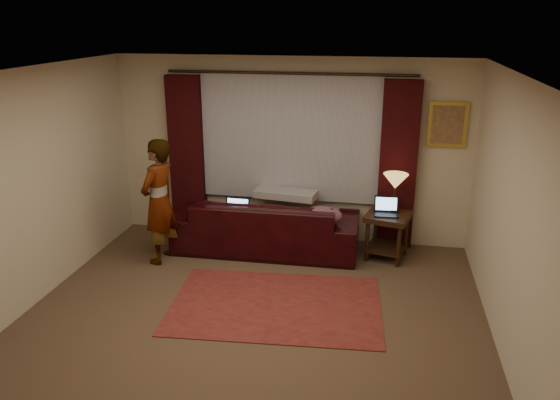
# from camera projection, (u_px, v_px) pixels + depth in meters

# --- Properties ---
(floor) EXTENTS (5.00, 5.00, 0.01)m
(floor) POSITION_uv_depth(u_px,v_px,m) (250.00, 324.00, 5.80)
(floor) COLOR brown
(floor) RESTS_ON ground
(ceiling) EXTENTS (5.00, 5.00, 0.02)m
(ceiling) POSITION_uv_depth(u_px,v_px,m) (245.00, 75.00, 4.96)
(ceiling) COLOR silver
(ceiling) RESTS_ON ground
(wall_back) EXTENTS (5.00, 0.02, 2.60)m
(wall_back) POSITION_uv_depth(u_px,v_px,m) (290.00, 150.00, 7.70)
(wall_back) COLOR beige
(wall_back) RESTS_ON ground
(wall_front) EXTENTS (5.00, 0.02, 2.60)m
(wall_front) POSITION_uv_depth(u_px,v_px,m) (139.00, 357.00, 3.05)
(wall_front) COLOR beige
(wall_front) RESTS_ON ground
(wall_left) EXTENTS (0.02, 5.00, 2.60)m
(wall_left) POSITION_uv_depth(u_px,v_px,m) (20.00, 194.00, 5.82)
(wall_left) COLOR beige
(wall_left) RESTS_ON ground
(wall_right) EXTENTS (0.02, 5.00, 2.60)m
(wall_right) POSITION_uv_depth(u_px,v_px,m) (515.00, 226.00, 4.94)
(wall_right) COLOR beige
(wall_right) RESTS_ON ground
(sheer_curtain) EXTENTS (2.50, 0.05, 1.80)m
(sheer_curtain) POSITION_uv_depth(u_px,v_px,m) (290.00, 137.00, 7.58)
(sheer_curtain) COLOR #A7A7AF
(sheer_curtain) RESTS_ON wall_back
(drape_left) EXTENTS (0.50, 0.14, 2.30)m
(drape_left) POSITION_uv_depth(u_px,v_px,m) (187.00, 156.00, 7.91)
(drape_left) COLOR black
(drape_left) RESTS_ON floor
(drape_right) EXTENTS (0.50, 0.14, 2.30)m
(drape_right) POSITION_uv_depth(u_px,v_px,m) (398.00, 166.00, 7.38)
(drape_right) COLOR black
(drape_right) RESTS_ON floor
(curtain_rod) EXTENTS (0.04, 0.04, 3.40)m
(curtain_rod) POSITION_uv_depth(u_px,v_px,m) (289.00, 73.00, 7.25)
(curtain_rod) COLOR #312112
(curtain_rod) RESTS_ON wall_back
(picture_frame) EXTENTS (0.50, 0.04, 0.60)m
(picture_frame) POSITION_uv_depth(u_px,v_px,m) (447.00, 125.00, 7.16)
(picture_frame) COLOR gold
(picture_frame) RESTS_ON wall_back
(sofa) EXTENTS (2.53, 1.12, 1.02)m
(sofa) POSITION_uv_depth(u_px,v_px,m) (267.00, 215.00, 7.50)
(sofa) COLOR black
(sofa) RESTS_ON floor
(throw_blanket) EXTENTS (0.89, 0.45, 0.10)m
(throw_blanket) POSITION_uv_depth(u_px,v_px,m) (286.00, 175.00, 7.52)
(throw_blanket) COLOR #A09D99
(throw_blanket) RESTS_ON sofa
(clothing_pile) EXTENTS (0.60, 0.51, 0.22)m
(clothing_pile) POSITION_uv_depth(u_px,v_px,m) (323.00, 216.00, 7.15)
(clothing_pile) COLOR #7F4256
(clothing_pile) RESTS_ON sofa
(laptop_sofa) EXTENTS (0.35, 0.38, 0.24)m
(laptop_sofa) POSITION_uv_depth(u_px,v_px,m) (235.00, 209.00, 7.36)
(laptop_sofa) COLOR black
(laptop_sofa) RESTS_ON sofa
(area_rug) EXTENTS (2.46, 1.74, 0.01)m
(area_rug) POSITION_uv_depth(u_px,v_px,m) (276.00, 305.00, 6.17)
(area_rug) COLOR maroon
(area_rug) RESTS_ON floor
(end_table) EXTENTS (0.66, 0.66, 0.63)m
(end_table) POSITION_uv_depth(u_px,v_px,m) (387.00, 236.00, 7.28)
(end_table) COLOR black
(end_table) RESTS_ON floor
(tiffany_lamp) EXTENTS (0.43, 0.43, 0.52)m
(tiffany_lamp) POSITION_uv_depth(u_px,v_px,m) (395.00, 193.00, 7.18)
(tiffany_lamp) COLOR brown
(tiffany_lamp) RESTS_ON end_table
(laptop_table) EXTENTS (0.33, 0.36, 0.23)m
(laptop_table) POSITION_uv_depth(u_px,v_px,m) (387.00, 207.00, 7.11)
(laptop_table) COLOR black
(laptop_table) RESTS_ON end_table
(person) EXTENTS (0.59, 0.59, 1.65)m
(person) POSITION_uv_depth(u_px,v_px,m) (159.00, 202.00, 7.05)
(person) COLOR #A09D99
(person) RESTS_ON floor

